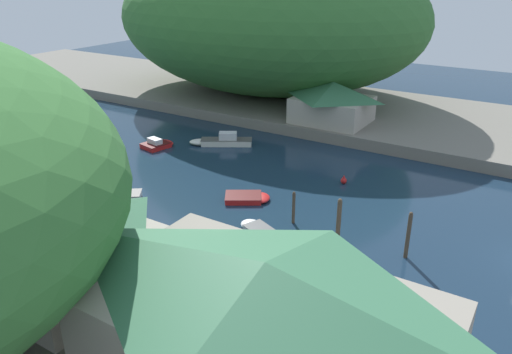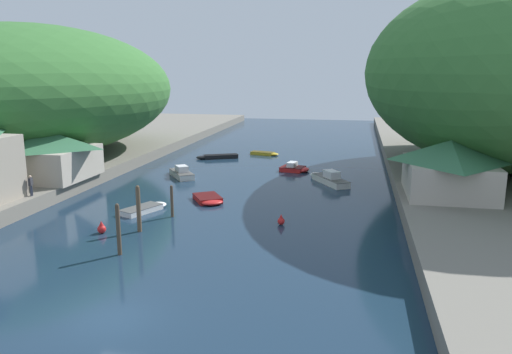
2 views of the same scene
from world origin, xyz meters
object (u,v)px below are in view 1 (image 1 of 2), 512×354
(boat_far_right_bank, at_px, (220,141))
(channel_buoy_near, at_px, (344,180))
(boat_open_rowboat, at_px, (107,196))
(boat_yellow_tender, at_px, (249,198))
(boat_far_upstream, at_px, (158,144))
(person_on_quay, at_px, (267,335))
(person_by_boathouse, at_px, (200,279))
(boathouse_shed, at_px, (68,247))
(right_bank_cottage, at_px, (332,101))
(channel_buoy_far, at_px, (335,259))
(boat_cabin_cruiser, at_px, (53,142))
(boat_small_dinghy, at_px, (27,167))
(waterfront_building, at_px, (264,335))
(boat_red_skiff, at_px, (261,231))

(boat_far_right_bank, bearing_deg, channel_buoy_near, -130.87)
(boat_open_rowboat, relative_size, boat_yellow_tender, 1.29)
(boat_far_upstream, height_order, person_on_quay, person_on_quay)
(person_by_boathouse, bearing_deg, boat_yellow_tender, -74.97)
(boathouse_shed, xyz_separation_m, right_bank_cottage, (35.75, 0.67, -0.07))
(boat_open_rowboat, relative_size, channel_buoy_far, 5.86)
(boat_cabin_cruiser, bearing_deg, boat_small_dinghy, -42.92)
(channel_buoy_near, bearing_deg, channel_buoy_far, -159.75)
(right_bank_cottage, distance_m, channel_buoy_far, 27.15)
(boat_cabin_cruiser, bearing_deg, boat_far_right_bank, 43.78)
(boat_cabin_cruiser, bearing_deg, boathouse_shed, -22.36)
(person_on_quay, bearing_deg, channel_buoy_far, -104.52)
(boat_small_dinghy, height_order, person_by_boathouse, person_by_boathouse)
(waterfront_building, xyz_separation_m, boat_red_skiff, (13.24, 8.23, -4.38))
(boat_small_dinghy, height_order, boat_cabin_cruiser, boat_small_dinghy)
(boat_far_upstream, xyz_separation_m, boat_open_rowboat, (-11.70, -5.18, 0.08))
(channel_buoy_near, xyz_separation_m, channel_buoy_far, (-11.94, -4.41, 0.04))
(right_bank_cottage, bearing_deg, boat_open_rowboat, 162.97)
(boat_cabin_cruiser, xyz_separation_m, person_on_quay, (-15.41, -35.27, 2.00))
(boathouse_shed, xyz_separation_m, channel_buoy_near, (23.18, -6.17, -3.29))
(boat_far_right_bank, height_order, person_on_quay, person_on_quay)
(boat_open_rowboat, relative_size, channel_buoy_near, 6.57)
(boat_small_dinghy, distance_m, person_by_boathouse, 27.38)
(boat_far_right_bank, distance_m, boat_cabin_cruiser, 17.59)
(person_on_quay, bearing_deg, boat_small_dinghy, -37.38)
(boathouse_shed, xyz_separation_m, boat_yellow_tender, (16.12, -1.01, -3.38))
(boat_yellow_tender, relative_size, channel_buoy_far, 4.54)
(waterfront_building, distance_m, channel_buoy_near, 25.73)
(person_by_boathouse, bearing_deg, boat_far_upstream, -50.36)
(boat_far_upstream, distance_m, boat_cabin_cruiser, 11.25)
(boat_far_right_bank, xyz_separation_m, boat_small_dinghy, (-14.85, 11.11, -0.19))
(boat_far_upstream, bearing_deg, channel_buoy_near, 15.62)
(boat_far_upstream, xyz_separation_m, boat_cabin_cruiser, (-5.20, 9.97, -0.13))
(boat_yellow_tender, height_order, person_by_boathouse, person_by_boathouse)
(boat_small_dinghy, bearing_deg, boat_yellow_tender, 168.63)
(boat_far_upstream, relative_size, boat_yellow_tender, 0.86)
(waterfront_building, height_order, boat_open_rowboat, waterfront_building)
(right_bank_cottage, height_order, boat_red_skiff, right_bank_cottage)
(boathouse_shed, distance_m, boat_red_skiff, 13.28)
(right_bank_cottage, bearing_deg, waterfront_building, -159.85)
(waterfront_building, bearing_deg, channel_buoy_near, 15.42)
(right_bank_cottage, relative_size, boat_red_skiff, 1.87)
(boat_far_upstream, bearing_deg, boat_red_skiff, -16.50)
(right_bank_cottage, xyz_separation_m, boat_yellow_tender, (-19.63, -1.69, -3.31))
(boat_far_upstream, xyz_separation_m, boat_small_dinghy, (-10.95, 6.03, -0.08))
(boathouse_shed, relative_size, boat_small_dinghy, 1.60)
(boat_cabin_cruiser, relative_size, channel_buoy_far, 4.50)
(boat_open_rowboat, bearing_deg, boat_red_skiff, -117.60)
(boat_far_right_bank, relative_size, boat_cabin_cruiser, 1.58)
(boat_open_rowboat, xyz_separation_m, channel_buoy_far, (1.16, -19.11, -0.06))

